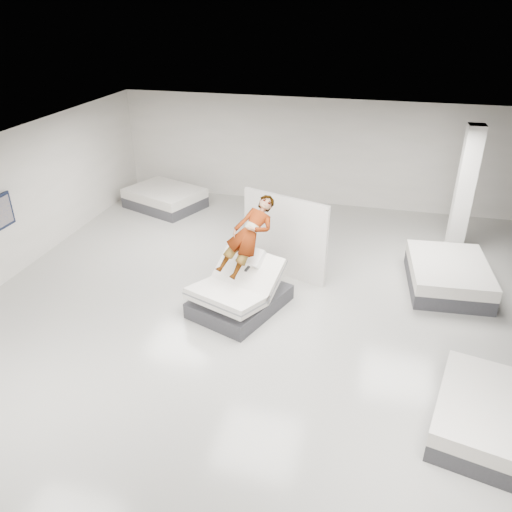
% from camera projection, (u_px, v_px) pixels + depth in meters
% --- Properties ---
extents(room, '(14.00, 14.04, 3.20)m').
position_uv_depth(room, '(258.00, 256.00, 9.01)').
color(room, '#A9A79F').
rests_on(room, ground).
extents(hero_bed, '(2.02, 2.29, 1.22)m').
position_uv_depth(hero_bed, '(239.00, 293.00, 10.19)').
color(hero_bed, '#3D3D43').
rests_on(hero_bed, floor).
extents(person, '(1.22, 1.82, 1.48)m').
position_uv_depth(person, '(248.00, 249.00, 10.02)').
color(person, slate).
rests_on(person, hero_bed).
extents(remote, '(0.10, 0.15, 0.08)m').
position_uv_depth(remote, '(247.00, 269.00, 9.76)').
color(remote, black).
rests_on(remote, person).
extents(divider_panel, '(2.03, 0.80, 1.92)m').
position_uv_depth(divider_panel, '(284.00, 237.00, 11.22)').
color(divider_panel, silver).
rests_on(divider_panel, floor).
extents(flat_bed_right_far, '(1.78, 2.29, 0.60)m').
position_uv_depth(flat_bed_right_far, '(448.00, 275.00, 11.01)').
color(flat_bed_right_far, '#3D3D43').
rests_on(flat_bed_right_far, floor).
extents(flat_bed_right_near, '(1.90, 2.27, 0.55)m').
position_uv_depth(flat_bed_right_near, '(490.00, 417.00, 7.30)').
color(flat_bed_right_near, '#3D3D43').
rests_on(flat_bed_right_near, floor).
extents(flat_bed_left_far, '(2.58, 2.28, 0.59)m').
position_uv_depth(flat_bed_left_far, '(165.00, 198.00, 15.27)').
color(flat_bed_left_far, '#3D3D43').
rests_on(flat_bed_left_far, floor).
extents(column, '(0.40, 0.40, 3.20)m').
position_uv_depth(column, '(464.00, 191.00, 12.01)').
color(column, white).
rests_on(column, floor).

